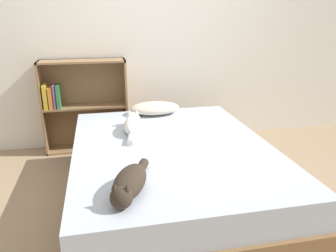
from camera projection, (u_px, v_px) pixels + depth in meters
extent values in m
plane|color=#997F60|center=(172.00, 201.00, 2.69)|extent=(8.00, 8.00, 0.00)
cube|color=white|center=(144.00, 33.00, 3.61)|extent=(8.00, 0.06, 2.50)
cube|color=brown|center=(172.00, 185.00, 2.64)|extent=(1.54, 2.00, 0.29)
cube|color=#B2BCCC|center=(172.00, 157.00, 2.56)|extent=(1.49, 1.94, 0.21)
ellipsoid|color=beige|center=(155.00, 108.00, 3.27)|extent=(0.49, 0.30, 0.12)
ellipsoid|color=white|center=(132.00, 125.00, 2.78)|extent=(0.19, 0.38, 0.12)
sphere|color=white|center=(133.00, 119.00, 2.92)|extent=(0.12, 0.12, 0.12)
cone|color=white|center=(129.00, 112.00, 2.90)|extent=(0.04, 0.04, 0.03)
cone|color=white|center=(137.00, 112.00, 2.90)|extent=(0.04, 0.04, 0.03)
cylinder|color=white|center=(131.00, 139.00, 2.56)|extent=(0.07, 0.17, 0.05)
ellipsoid|color=#33281E|center=(130.00, 182.00, 1.83)|extent=(0.29, 0.41, 0.14)
sphere|color=#33281E|center=(121.00, 198.00, 1.68)|extent=(0.12, 0.12, 0.12)
cone|color=#33281E|center=(127.00, 187.00, 1.66)|extent=(0.04, 0.04, 0.03)
cone|color=#33281E|center=(114.00, 186.00, 1.67)|extent=(0.04, 0.04, 0.03)
cylinder|color=#33281E|center=(141.00, 168.00, 2.08)|extent=(0.12, 0.18, 0.06)
cube|color=#8E6B47|center=(43.00, 108.00, 3.48)|extent=(0.02, 0.26, 0.99)
cube|color=#8E6B47|center=(126.00, 104.00, 3.65)|extent=(0.02, 0.26, 0.99)
cube|color=#8E6B47|center=(89.00, 147.00, 3.73)|extent=(0.90, 0.26, 0.02)
cube|color=#8E6B47|center=(82.00, 61.00, 3.41)|extent=(0.90, 0.26, 0.02)
cube|color=#8E6B47|center=(86.00, 106.00, 3.57)|extent=(0.86, 0.26, 0.02)
cube|color=#8E6B47|center=(86.00, 103.00, 3.68)|extent=(0.90, 0.02, 0.99)
cube|color=gold|center=(46.00, 97.00, 3.41)|extent=(0.04, 0.16, 0.25)
cube|color=orange|center=(51.00, 98.00, 3.42)|extent=(0.04, 0.16, 0.22)
cube|color=#8C4C99|center=(55.00, 96.00, 3.43)|extent=(0.02, 0.16, 0.25)
cube|color=#337F47|center=(59.00, 96.00, 3.43)|extent=(0.04, 0.16, 0.25)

